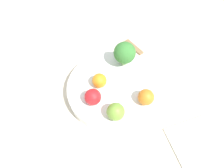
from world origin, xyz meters
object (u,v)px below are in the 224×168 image
object	(u,v)px
spoon	(134,47)
napkin	(196,143)
apple_green	(93,97)
bowl	(112,89)
orange_back	(99,81)
apple_red	(116,112)
broccoli	(125,53)
orange_front	(146,97)

from	to	relation	value
spoon	napkin	bearing A→B (deg)	9.37
apple_green	napkin	xyz separation A→B (m)	(0.16, 0.23, -0.05)
bowl	orange_back	xyz separation A→B (m)	(-0.01, -0.03, 0.04)
napkin	apple_red	bearing A→B (deg)	-120.78
broccoli	apple_green	distance (m)	0.16
apple_green	orange_front	size ratio (longest dim) A/B	1.03
bowl	broccoli	bearing A→B (deg)	141.96
spoon	orange_back	bearing A→B (deg)	-46.80
bowl	orange_front	bearing A→B (deg)	47.25
apple_red	orange_front	size ratio (longest dim) A/B	1.07
napkin	spoon	xyz separation A→B (m)	(-0.35, -0.06, 0.00)
orange_back	spoon	size ratio (longest dim) A/B	0.53
apple_red	orange_back	distance (m)	0.10
orange_front	apple_green	bearing A→B (deg)	-104.40
bowl	broccoli	world-z (taller)	broccoli
orange_back	apple_green	bearing A→B (deg)	-30.83
apple_green	orange_front	world-z (taller)	apple_green
orange_back	broccoli	bearing A→B (deg)	123.17
apple_green	orange_front	xyz separation A→B (m)	(0.03, 0.13, -0.00)
orange_back	bowl	bearing A→B (deg)	67.84
apple_green	orange_back	world-z (taller)	apple_green
apple_green	napkin	world-z (taller)	apple_green
broccoli	napkin	xyz separation A→B (m)	(0.27, 0.12, -0.08)
apple_red	orange_front	xyz separation A→B (m)	(-0.02, 0.09, -0.00)
apple_red	apple_green	size ratio (longest dim) A/B	1.04
apple_green	spoon	size ratio (longest dim) A/B	0.58
bowl	spoon	bearing A→B (deg)	142.87
apple_red	apple_green	xyz separation A→B (m)	(-0.06, -0.05, -0.00)
broccoli	orange_back	world-z (taller)	broccoli
orange_front	spoon	bearing A→B (deg)	169.64
spoon	orange_front	bearing A→B (deg)	-10.36
bowl	apple_green	size ratio (longest dim) A/B	5.69
broccoli	orange_back	bearing A→B (deg)	-56.83
broccoli	apple_green	xyz separation A→B (m)	(0.10, -0.11, -0.02)
broccoli	spoon	world-z (taller)	broccoli
napkin	spoon	distance (m)	0.35
broccoli	bowl	bearing A→B (deg)	-38.04
apple_green	orange_front	bearing A→B (deg)	75.60
broccoli	spoon	bearing A→B (deg)	143.67
broccoli	napkin	world-z (taller)	broccoli
broccoli	spoon	size ratio (longest dim) A/B	1.02
broccoli	spoon	distance (m)	0.12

